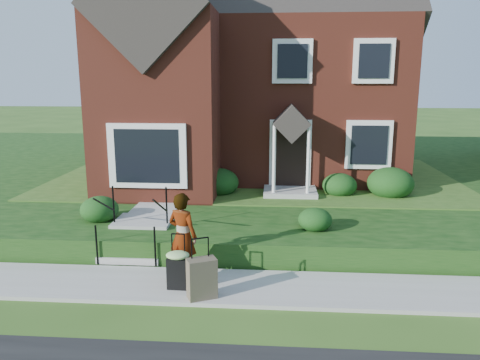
# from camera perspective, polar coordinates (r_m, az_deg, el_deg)

# --- Properties ---
(ground) EXTENTS (120.00, 120.00, 0.00)m
(ground) POSITION_cam_1_polar(r_m,az_deg,el_deg) (9.54, -0.40, -13.17)
(ground) COLOR #2D5119
(ground) RESTS_ON ground
(sidewalk) EXTENTS (60.00, 1.60, 0.08)m
(sidewalk) POSITION_cam_1_polar(r_m,az_deg,el_deg) (9.52, -0.40, -12.95)
(sidewalk) COLOR #9E9B93
(sidewalk) RESTS_ON ground
(terrace) EXTENTS (44.00, 20.00, 0.60)m
(terrace) POSITION_cam_1_polar(r_m,az_deg,el_deg) (20.12, 13.60, 1.06)
(terrace) COLOR #10340E
(terrace) RESTS_ON ground
(walkway) EXTENTS (1.20, 6.00, 0.06)m
(walkway) POSITION_cam_1_polar(r_m,az_deg,el_deg) (14.38, -8.76, -1.82)
(walkway) COLOR #9E9B93
(walkway) RESTS_ON terrace
(main_house) EXTENTS (10.40, 10.20, 9.40)m
(main_house) POSITION_cam_1_polar(r_m,az_deg,el_deg) (18.25, 1.43, 15.94)
(main_house) COLOR maroon
(main_house) RESTS_ON terrace
(front_steps) EXTENTS (1.40, 2.02, 1.50)m
(front_steps) POSITION_cam_1_polar(r_m,az_deg,el_deg) (11.50, -12.24, -6.38)
(front_steps) COLOR #9E9B93
(front_steps) RESTS_ON ground
(foundation_shrubs) EXTENTS (9.69, 4.52, 0.99)m
(foundation_shrubs) POSITION_cam_1_polar(r_m,az_deg,el_deg) (13.90, 0.78, -0.42)
(foundation_shrubs) COLOR black
(foundation_shrubs) RESTS_ON terrace
(woman) EXTENTS (0.78, 0.67, 1.80)m
(woman) POSITION_cam_1_polar(r_m,az_deg,el_deg) (9.59, -6.99, -6.79)
(woman) COLOR #999999
(woman) RESTS_ON sidewalk
(suitcase_black) EXTENTS (0.47, 0.39, 1.10)m
(suitcase_black) POSITION_cam_1_polar(r_m,az_deg,el_deg) (9.31, -7.57, -10.53)
(suitcase_black) COLOR black
(suitcase_black) RESTS_ON sidewalk
(suitcase_olive) EXTENTS (0.61, 0.49, 1.15)m
(suitcase_olive) POSITION_cam_1_polar(r_m,az_deg,el_deg) (8.90, -4.67, -11.85)
(suitcase_olive) COLOR brown
(suitcase_olive) RESTS_ON sidewalk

